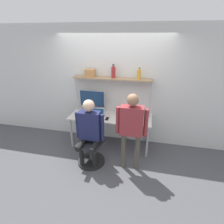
% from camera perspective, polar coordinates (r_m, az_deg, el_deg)
% --- Properties ---
extents(ground_plane, '(12.00, 12.00, 0.00)m').
position_cam_1_polar(ground_plane, '(4.08, -1.64, -13.21)').
color(ground_plane, '#4C4C51').
extents(wall_back, '(8.00, 0.06, 2.70)m').
position_cam_1_polar(wall_back, '(4.10, 0.55, 8.18)').
color(wall_back, silver).
rests_on(wall_back, ground_plane).
extents(desk, '(1.86, 0.66, 0.76)m').
position_cam_1_polar(desk, '(4.01, -0.55, -2.44)').
color(desk, beige).
rests_on(desk, ground_plane).
extents(shelf_unit, '(1.77, 0.25, 1.60)m').
position_cam_1_polar(shelf_unit, '(3.94, 0.06, 7.83)').
color(shelf_unit, '#997A56').
rests_on(shelf_unit, ground_plane).
extents(monitor, '(0.60, 0.23, 0.53)m').
position_cam_1_polar(monitor, '(4.14, -6.49, 3.93)').
color(monitor, '#B7B7BC').
rests_on(monitor, desk).
extents(laptop, '(0.28, 0.21, 0.21)m').
position_cam_1_polar(laptop, '(3.90, -4.67, -1.07)').
color(laptop, silver).
rests_on(laptop, desk).
extents(cell_phone, '(0.07, 0.15, 0.01)m').
position_cam_1_polar(cell_phone, '(3.86, -1.62, -2.18)').
color(cell_phone, black).
rests_on(cell_phone, desk).
extents(office_chair, '(0.56, 0.56, 0.93)m').
position_cam_1_polar(office_chair, '(3.72, -6.64, -12.09)').
color(office_chair, black).
rests_on(office_chair, ground_plane).
extents(person_seated, '(0.58, 0.47, 1.39)m').
position_cam_1_polar(person_seated, '(3.40, -7.42, -5.23)').
color(person_seated, black).
rests_on(person_seated, ground_plane).
extents(person_standing, '(0.58, 0.21, 1.56)m').
position_cam_1_polar(person_standing, '(3.18, 6.41, -3.92)').
color(person_standing, '#4C473D').
rests_on(person_standing, ground_plane).
extents(bottle_red, '(0.09, 0.09, 0.29)m').
position_cam_1_polar(bottle_red, '(3.85, 0.46, 12.85)').
color(bottle_red, maroon).
rests_on(bottle_red, shelf_unit).
extents(bottle_amber, '(0.08, 0.08, 0.24)m').
position_cam_1_polar(bottle_amber, '(3.78, 8.80, 12.04)').
color(bottle_amber, gold).
rests_on(bottle_amber, shelf_unit).
extents(storage_box, '(0.21, 0.16, 0.17)m').
position_cam_1_polar(storage_box, '(4.00, -7.18, 12.52)').
color(storage_box, '#B27A47').
rests_on(storage_box, shelf_unit).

